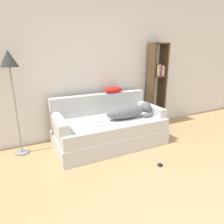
{
  "coord_description": "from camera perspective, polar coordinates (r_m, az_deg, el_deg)",
  "views": [
    {
      "loc": [
        -1.41,
        -0.8,
        1.55
      ],
      "look_at": [
        -0.04,
        1.97,
        0.6
      ],
      "focal_mm": 32.0,
      "sensor_mm": 36.0,
      "label": 1
    }
  ],
  "objects": [
    {
      "name": "couch",
      "position": [
        3.44,
        -0.71,
        -5.65
      ],
      "size": [
        1.83,
        0.94,
        0.45
      ],
      "color": "silver",
      "rests_on": "ground_plane"
    },
    {
      "name": "couch_arm_right",
      "position": [
        3.76,
        10.94,
        0.89
      ],
      "size": [
        0.15,
        0.75,
        0.14
      ],
      "color": "silver",
      "rests_on": "couch"
    },
    {
      "name": "wall_back",
      "position": [
        3.76,
        -4.47,
        13.9
      ],
      "size": [
        8.15,
        0.06,
        2.7
      ],
      "color": "silver",
      "rests_on": "ground_plane"
    },
    {
      "name": "laptop",
      "position": [
        3.13,
        -5.44,
        -3.4
      ],
      "size": [
        0.38,
        0.24,
        0.02
      ],
      "rotation": [
        0.0,
        0.0,
        -0.1
      ],
      "color": "silver",
      "rests_on": "couch"
    },
    {
      "name": "couch_backrest",
      "position": [
        3.66,
        -3.46,
        2.45
      ],
      "size": [
        1.79,
        0.15,
        0.36
      ],
      "color": "silver",
      "rests_on": "couch"
    },
    {
      "name": "couch_arm_left",
      "position": [
        3.08,
        -14.94,
        -2.99
      ],
      "size": [
        0.15,
        0.75,
        0.14
      ],
      "color": "silver",
      "rests_on": "couch"
    },
    {
      "name": "throw_pillow",
      "position": [
        3.71,
        0.36,
        6.39
      ],
      "size": [
        0.37,
        0.19,
        0.11
      ],
      "color": "red",
      "rests_on": "couch_backrest"
    },
    {
      "name": "floor_lamp",
      "position": [
        3.19,
        -27.15,
        11.03
      ],
      "size": [
        0.25,
        0.25,
        1.57
      ],
      "color": "gray",
      "rests_on": "ground_plane"
    },
    {
      "name": "dog",
      "position": [
        3.39,
        4.94,
        0.25
      ],
      "size": [
        0.86,
        0.28,
        0.26
      ],
      "color": "slate",
      "rests_on": "couch"
    },
    {
      "name": "bookshelf",
      "position": [
        4.29,
        12.59,
        8.76
      ],
      "size": [
        0.36,
        0.26,
        1.71
      ],
      "color": "#4C3823",
      "rests_on": "ground_plane"
    },
    {
      "name": "power_adapter",
      "position": [
        2.98,
        13.58,
        -14.5
      ],
      "size": [
        0.06,
        0.06,
        0.03
      ],
      "color": "black",
      "rests_on": "ground_plane"
    }
  ]
}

